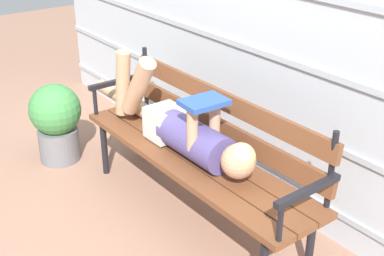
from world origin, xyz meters
The scene contains 5 objects.
ground_plane centered at (0.00, 0.00, 0.00)m, with size 12.00×12.00×0.00m, color #936B56.
house_siding centered at (0.00, 0.73, 1.18)m, with size 5.13×0.08×2.35m.
park_bench centered at (0.00, 0.26, 0.48)m, with size 1.81×0.46×0.86m.
reclining_person centered at (-0.13, 0.19, 0.58)m, with size 1.72×0.26×0.52m.
potted_plant centered at (-1.19, -0.16, 0.33)m, with size 0.38×0.38×0.60m.
Camera 1 is at (2.16, -1.46, 1.93)m, focal length 48.62 mm.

